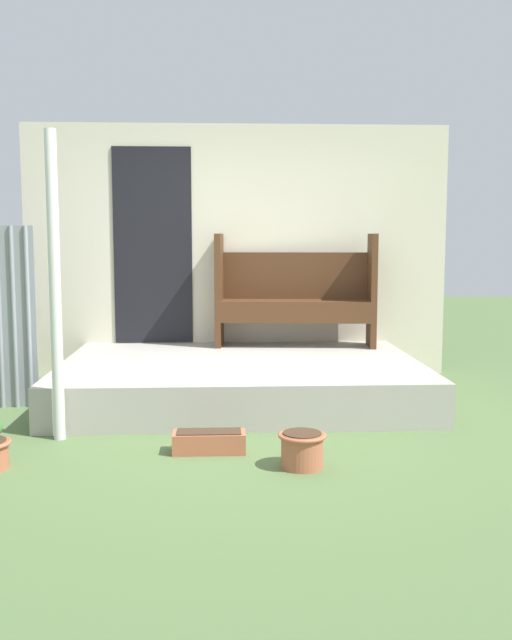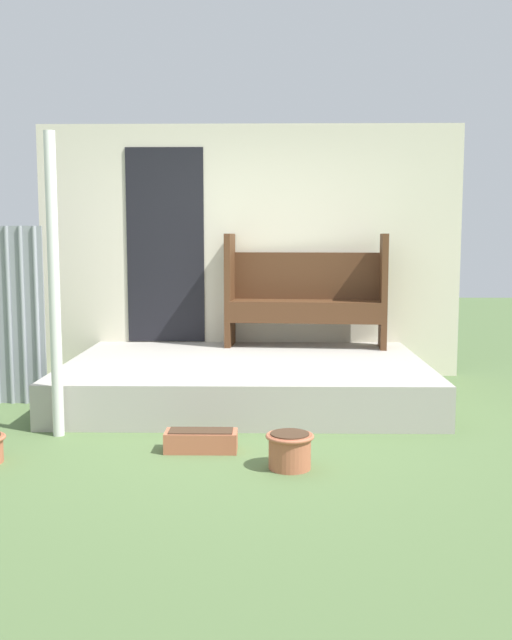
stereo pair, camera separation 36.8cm
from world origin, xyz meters
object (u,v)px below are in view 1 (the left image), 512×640
object	(u,v)px
support_post	(55,288)
bench	(295,291)
flower_pot_middle	(302,448)
planter_box_rect	(209,442)

from	to	relation	value
support_post	bench	size ratio (longest dim) A/B	1.35
flower_pot_middle	planter_box_rect	bearing A→B (deg)	149.16
bench	flower_pot_middle	bearing A→B (deg)	-89.92
flower_pot_middle	planter_box_rect	distance (m)	0.69
support_post	flower_pot_middle	distance (m)	2.07
bench	flower_pot_middle	size ratio (longest dim) A/B	5.29
support_post	bench	world-z (taller)	support_post
support_post	bench	distance (m)	2.82
bench	planter_box_rect	size ratio (longest dim) A/B	3.30
support_post	planter_box_rect	size ratio (longest dim) A/B	4.47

